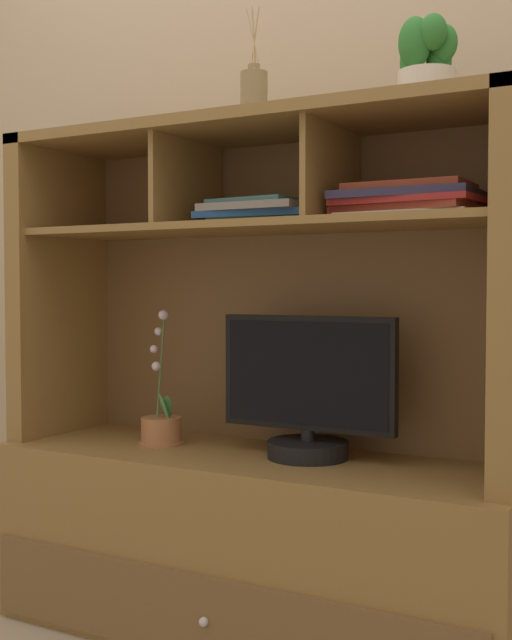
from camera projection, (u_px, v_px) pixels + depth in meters
floor_plane at (256, 637)px, 2.25m from camera, size 6.00×6.00×0.02m
back_wall at (301, 137)px, 2.43m from camera, size 6.00×0.02×2.80m
media_console at (257, 482)px, 2.24m from camera, size 1.45×0.53×1.40m
tv_monitor at (308, 396)px, 2.16m from camera, size 0.49×0.22×0.38m
potted_orchid at (161, 426)px, 2.36m from camera, size 0.13×0.13×0.39m
magazine_stack_left at (262, 212)px, 2.19m from camera, size 0.33×0.26×0.06m
magazine_stack_centre at (411, 202)px, 2.01m from camera, size 0.38×0.29×0.08m
diffuser_bottle at (254, 95)px, 2.17m from camera, size 0.07×0.07×0.30m
potted_succulent at (426, 65)px, 1.95m from camera, size 0.16×0.16×0.20m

